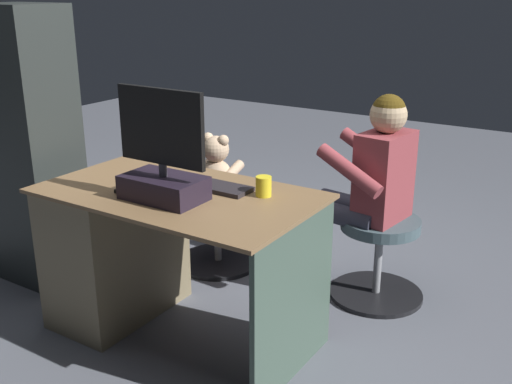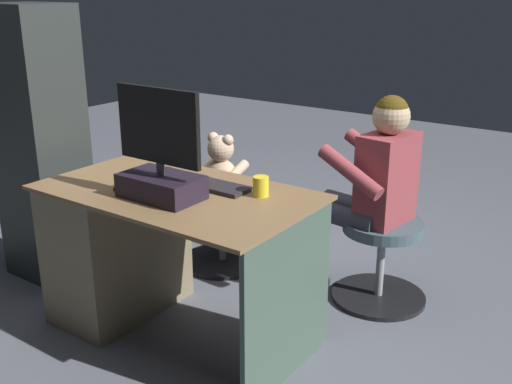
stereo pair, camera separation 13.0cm
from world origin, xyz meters
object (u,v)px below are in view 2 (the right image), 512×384
(cup, at_px, (261,186))
(person, at_px, (370,181))
(teddy_bear, at_px, (222,166))
(visitor_chair, at_px, (381,254))
(desk, at_px, (129,244))
(monitor, at_px, (160,167))
(keyboard, at_px, (208,185))
(tv_remote, at_px, (127,185))
(computer_mouse, at_px, (165,171))
(office_chair_teddy, at_px, (222,222))

(cup, height_order, person, person)
(teddy_bear, xyz_separation_m, visitor_chair, (-0.99, -0.12, -0.35))
(desk, relative_size, visitor_chair, 2.50)
(cup, distance_m, person, 0.75)
(desk, xyz_separation_m, cup, (-0.71, -0.16, 0.40))
(monitor, bearing_deg, keyboard, -106.36)
(desk, bearing_deg, monitor, 163.01)
(monitor, xyz_separation_m, person, (-0.55, -0.98, -0.22))
(keyboard, relative_size, tv_remote, 2.80)
(tv_remote, bearing_deg, teddy_bear, -92.85)
(cup, relative_size, person, 0.08)
(desk, height_order, visitor_chair, desk)
(desk, xyz_separation_m, keyboard, (-0.43, -0.13, 0.37))
(keyboard, relative_size, computer_mouse, 4.38)
(desk, height_order, office_chair_teddy, desk)
(monitor, bearing_deg, desk, -16.99)
(computer_mouse, bearing_deg, cup, -179.48)
(tv_remote, bearing_deg, keyboard, -153.73)
(office_chair_teddy, relative_size, visitor_chair, 0.99)
(computer_mouse, height_order, office_chair_teddy, computer_mouse)
(computer_mouse, xyz_separation_m, teddy_bear, (0.12, -0.60, -0.14))
(keyboard, height_order, computer_mouse, computer_mouse)
(cup, bearing_deg, keyboard, 6.66)
(desk, bearing_deg, cup, -167.22)
(monitor, height_order, tv_remote, monitor)
(cup, relative_size, office_chair_teddy, 0.18)
(desk, relative_size, office_chair_teddy, 2.53)
(monitor, distance_m, teddy_bear, 0.97)
(person, bearing_deg, teddy_bear, 6.98)
(desk, xyz_separation_m, tv_remote, (-0.12, 0.10, 0.36))
(monitor, bearing_deg, teddy_bear, -68.34)
(teddy_bear, bearing_deg, visitor_chair, -172.95)
(computer_mouse, distance_m, visitor_chair, 1.24)
(office_chair_teddy, bearing_deg, person, -172.20)
(computer_mouse, bearing_deg, keyboard, 174.77)
(computer_mouse, bearing_deg, tv_remote, 88.65)
(computer_mouse, distance_m, person, 1.06)
(cup, height_order, tv_remote, cup)
(computer_mouse, height_order, cup, cup)
(office_chair_teddy, height_order, person, person)
(computer_mouse, relative_size, tv_remote, 0.64)
(keyboard, relative_size, teddy_bear, 1.15)
(desk, relative_size, monitor, 2.62)
(desk, bearing_deg, tv_remote, 141.68)
(teddy_bear, distance_m, visitor_chair, 1.05)
(keyboard, distance_m, visitor_chair, 1.06)
(monitor, height_order, computer_mouse, monitor)
(desk, height_order, cup, cup)
(person, bearing_deg, computer_mouse, 42.42)
(teddy_bear, xyz_separation_m, person, (-0.90, -0.11, 0.05))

